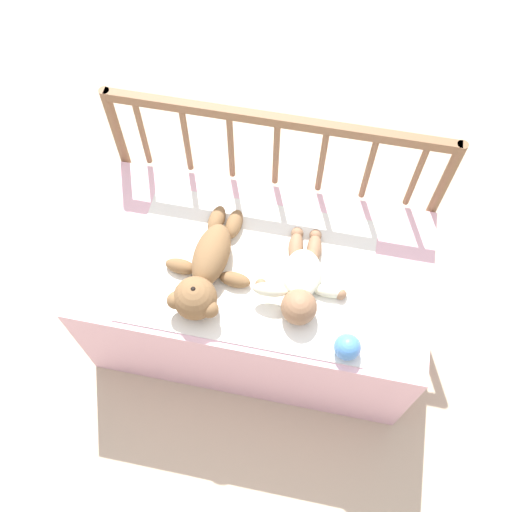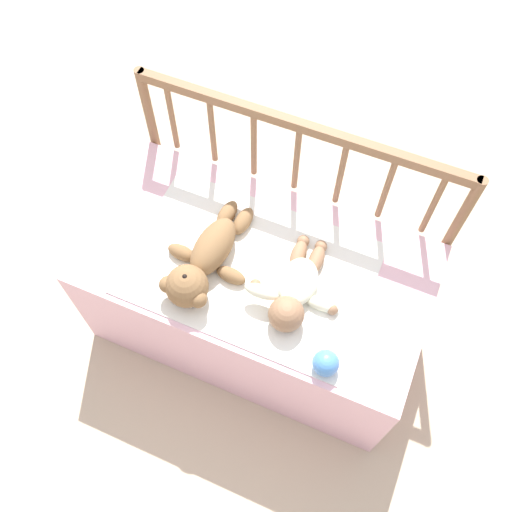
{
  "view_description": "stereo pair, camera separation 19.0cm",
  "coord_description": "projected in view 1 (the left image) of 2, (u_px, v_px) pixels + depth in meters",
  "views": [
    {
      "loc": [
        0.18,
        -0.91,
        2.25
      ],
      "look_at": [
        0.0,
        -0.01,
        0.58
      ],
      "focal_mm": 40.0,
      "sensor_mm": 36.0,
      "label": 1
    },
    {
      "loc": [
        0.36,
        -0.86,
        2.25
      ],
      "look_at": [
        0.0,
        -0.01,
        0.58
      ],
      "focal_mm": 40.0,
      "sensor_mm": 36.0,
      "label": 2
    }
  ],
  "objects": [
    {
      "name": "teddy_bear",
      "position": [
        206.0,
        271.0,
        1.87
      ],
      "size": [
        0.3,
        0.46,
        0.15
      ],
      "color": "olive",
      "rests_on": "crib_mattress"
    },
    {
      "name": "baby",
      "position": [
        301.0,
        282.0,
        1.87
      ],
      "size": [
        0.31,
        0.38,
        0.12
      ],
      "color": "#EAEACC",
      "rests_on": "crib_mattress"
    },
    {
      "name": "toy_ball",
      "position": [
        347.0,
        347.0,
        1.77
      ],
      "size": [
        0.08,
        0.08,
        0.08
      ],
      "color": "#4C8CDB",
      "rests_on": "crib_mattress"
    },
    {
      "name": "ground_plane",
      "position": [
        256.0,
        320.0,
        2.42
      ],
      "size": [
        12.0,
        12.0,
        0.0
      ],
      "primitive_type": "plane",
      "color": "#C6B293"
    },
    {
      "name": "blanket",
      "position": [
        251.0,
        269.0,
        1.94
      ],
      "size": [
        0.82,
        0.55,
        0.01
      ],
      "color": "white",
      "rests_on": "crib_mattress"
    },
    {
      "name": "crib_rail",
      "position": [
        276.0,
        167.0,
        2.05
      ],
      "size": [
        1.2,
        0.04,
        0.87
      ],
      "color": "brown",
      "rests_on": "ground_plane"
    },
    {
      "name": "crib_mattress",
      "position": [
        257.0,
        294.0,
        2.19
      ],
      "size": [
        1.2,
        0.65,
        0.52
      ],
      "color": "#EDB7C6",
      "rests_on": "ground_plane"
    }
  ]
}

